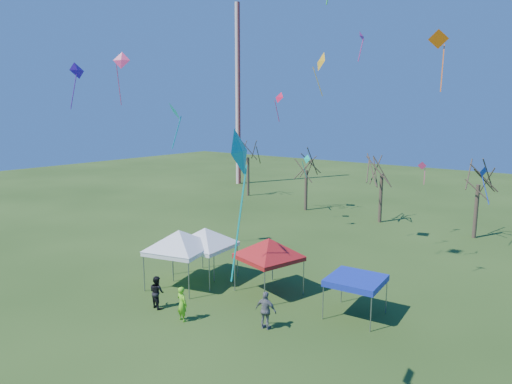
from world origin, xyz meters
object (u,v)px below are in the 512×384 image
(tree_1, at_px, (307,156))
(person_green, at_px, (182,304))
(tree_2, at_px, (383,156))
(tent_white_west, at_px, (179,234))
(tent_red, at_px, (269,242))
(tree_3, at_px, (480,165))
(radio_mast, at_px, (238,96))
(tent_blue, at_px, (356,281))
(person_dark, at_px, (157,292))
(tree_0, at_px, (248,144))
(tent_white_mid, at_px, (205,231))
(person_grey, at_px, (266,310))

(tree_1, height_order, person_green, tree_1)
(tree_2, relative_size, person_green, 4.56)
(tent_white_west, bearing_deg, tent_red, 26.87)
(tree_3, bearing_deg, tree_2, 177.73)
(tree_2, xyz_separation_m, person_green, (0.48, -25.82, -5.39))
(radio_mast, distance_m, tree_3, 36.04)
(tree_2, bearing_deg, tent_blue, -70.43)
(radio_mast, xyz_separation_m, tree_3, (34.03, -9.96, -6.42))
(tent_blue, distance_m, person_dark, 10.51)
(radio_mast, distance_m, tree_1, 20.72)
(tree_0, height_order, tent_blue, tree_0)
(tree_2, relative_size, tent_blue, 2.83)
(tree_1, relative_size, tree_2, 0.92)
(tree_1, bearing_deg, tent_white_west, -76.87)
(tent_white_mid, bearing_deg, tent_blue, 5.32)
(tent_white_mid, relative_size, person_dark, 2.45)
(tree_0, height_order, person_green, tree_0)
(tent_red, height_order, person_green, tent_red)
(tent_blue, xyz_separation_m, person_green, (-6.62, -5.83, -1.02))
(tent_white_west, xyz_separation_m, tent_blue, (10.15, 2.70, -1.33))
(tree_3, bearing_deg, tent_red, -108.37)
(tree_3, bearing_deg, person_grey, -99.79)
(tree_3, distance_m, tent_blue, 20.13)
(tree_1, xyz_separation_m, tree_2, (8.40, -0.27, 0.50))
(radio_mast, height_order, person_green, radio_mast)
(tree_1, distance_m, tent_red, 23.07)
(tree_1, relative_size, person_dark, 4.28)
(radio_mast, bearing_deg, tent_blue, -42.13)
(tent_white_mid, bearing_deg, person_green, -57.59)
(radio_mast, height_order, person_grey, radio_mast)
(tree_0, height_order, person_dark, tree_0)
(tent_red, bearing_deg, tree_1, 116.41)
(person_green, bearing_deg, tree_0, -49.86)
(tree_0, distance_m, person_dark, 33.59)
(tent_white_mid, xyz_separation_m, person_green, (3.13, -4.92, -2.19))
(tree_0, bearing_deg, tree_3, -7.08)
(tree_2, relative_size, tree_3, 1.03)
(radio_mast, xyz_separation_m, person_grey, (29.96, -33.56, -11.55))
(tent_red, bearing_deg, person_green, -103.18)
(person_green, distance_m, person_dark, 2.24)
(tree_0, relative_size, tent_white_west, 1.92)
(person_green, bearing_deg, tent_white_west, -34.80)
(tent_red, bearing_deg, tent_blue, 2.78)
(person_green, height_order, person_dark, person_green)
(tent_red, height_order, person_dark, tent_red)
(tree_2, height_order, tent_blue, tree_2)
(tree_1, relative_size, tent_white_west, 1.71)
(tent_white_west, distance_m, tent_blue, 10.58)
(tent_blue, bearing_deg, tree_2, 109.57)
(tree_0, height_order, tent_white_mid, tree_0)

